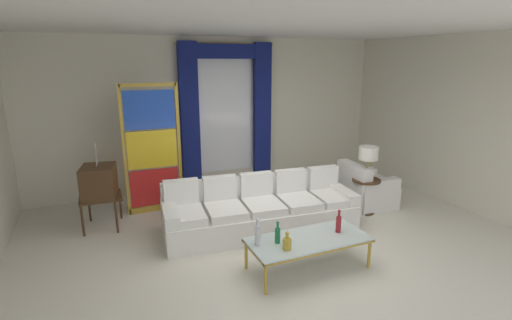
{
  "coord_description": "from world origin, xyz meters",
  "views": [
    {
      "loc": [
        -2.27,
        -4.32,
        2.55
      ],
      "look_at": [
        -0.02,
        0.9,
        1.05
      ],
      "focal_mm": 26.55,
      "sensor_mm": 36.0,
      "label": 1
    }
  ],
  "objects": [
    {
      "name": "wall_rear",
      "position": [
        0.0,
        3.06,
        1.5
      ],
      "size": [
        8.0,
        0.12,
        3.0
      ],
      "primitive_type": "cube",
      "color": "silver",
      "rests_on": "ground"
    },
    {
      "name": "peacock_figurine",
      "position": [
        -1.03,
        1.61,
        0.22
      ],
      "size": [
        0.44,
        0.6,
        0.5
      ],
      "color": "beige",
      "rests_on": "ground"
    },
    {
      "name": "armchair_white",
      "position": [
        2.06,
        0.8,
        0.29
      ],
      "size": [
        0.86,
        0.85,
        0.8
      ],
      "color": "white",
      "rests_on": "ground"
    },
    {
      "name": "table_lamp_brass",
      "position": [
        1.87,
        0.56,
        1.03
      ],
      "size": [
        0.32,
        0.32,
        0.57
      ],
      "color": "#B29338",
      "rests_on": "round_side_table"
    },
    {
      "name": "curtained_window",
      "position": [
        0.2,
        2.89,
        1.74
      ],
      "size": [
        2.0,
        0.17,
        2.7
      ],
      "color": "white",
      "rests_on": "ground"
    },
    {
      "name": "coffee_table",
      "position": [
        0.03,
        -0.64,
        0.38
      ],
      "size": [
        1.51,
        0.67,
        0.41
      ],
      "color": "silver",
      "rests_on": "ground"
    },
    {
      "name": "bottle_blue_decanter",
      "position": [
        0.47,
        -0.63,
        0.53
      ],
      "size": [
        0.07,
        0.07,
        0.31
      ],
      "color": "maroon",
      "rests_on": "coffee_table"
    },
    {
      "name": "bottle_ruby_flask",
      "position": [
        -0.38,
        -0.59,
        0.52
      ],
      "size": [
        0.07,
        0.07,
        0.28
      ],
      "color": "#196B3D",
      "rests_on": "coffee_table"
    },
    {
      "name": "stained_glass_divider",
      "position": [
        -1.42,
        2.05,
        1.06
      ],
      "size": [
        0.95,
        0.05,
        2.2
      ],
      "color": "gold",
      "rests_on": "ground"
    },
    {
      "name": "wall_right",
      "position": [
        3.66,
        0.6,
        1.5
      ],
      "size": [
        0.12,
        7.0,
        3.0
      ],
      "primitive_type": "cube",
      "color": "silver",
      "rests_on": "ground"
    },
    {
      "name": "couch_white_long",
      "position": [
        -0.06,
        0.67,
        0.31
      ],
      "size": [
        2.99,
        1.19,
        0.86
      ],
      "color": "white",
      "rests_on": "ground"
    },
    {
      "name": "round_side_table",
      "position": [
        1.87,
        0.56,
        0.36
      ],
      "size": [
        0.48,
        0.48,
        0.59
      ],
      "color": "#472D19",
      "rests_on": "ground"
    },
    {
      "name": "ground_plane",
      "position": [
        0.0,
        0.0,
        0.0
      ],
      "size": [
        16.0,
        16.0,
        0.0
      ],
      "primitive_type": "plane",
      "color": "silver"
    },
    {
      "name": "bottle_amber_squat",
      "position": [
        -0.35,
        -0.78,
        0.49
      ],
      "size": [
        0.1,
        0.1,
        0.23
      ],
      "color": "gold",
      "rests_on": "coffee_table"
    },
    {
      "name": "bottle_crystal_tall",
      "position": [
        -0.62,
        -0.54,
        0.55
      ],
      "size": [
        0.07,
        0.07,
        0.34
      ],
      "color": "silver",
      "rests_on": "coffee_table"
    },
    {
      "name": "ceiling_slab",
      "position": [
        0.0,
        0.8,
        3.02
      ],
      "size": [
        8.0,
        7.6,
        0.04
      ],
      "primitive_type": "cube",
      "color": "white"
    },
    {
      "name": "vintage_tv",
      "position": [
        -2.3,
        1.7,
        0.73
      ],
      "size": [
        0.62,
        0.67,
        1.35
      ],
      "color": "#472D19",
      "rests_on": "ground"
    }
  ]
}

